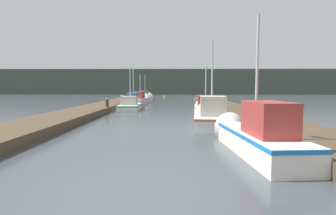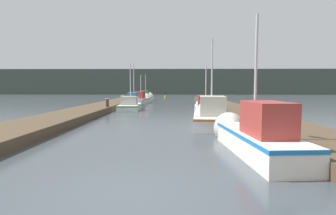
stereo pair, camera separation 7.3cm
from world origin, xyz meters
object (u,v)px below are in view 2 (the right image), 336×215
(mooring_piling_0, at_px, (107,105))
(fishing_boat_1, at_px, (211,115))
(fishing_boat_6, at_px, (146,98))
(mooring_piling_2, at_px, (270,128))
(channel_buoy, at_px, (165,97))
(fishing_boat_2, at_px, (205,108))
(fishing_boat_3, at_px, (131,105))
(mooring_piling_1, at_px, (122,101))
(fishing_boat_0, at_px, (254,135))
(fishing_boat_4, at_px, (134,102))
(mooring_piling_3, at_px, (256,122))
(fishing_boat_5, at_px, (141,99))

(mooring_piling_0, bearing_deg, fishing_boat_1, -42.03)
(fishing_boat_6, bearing_deg, mooring_piling_2, -72.37)
(fishing_boat_6, distance_m, channel_buoy, 9.60)
(fishing_boat_2, height_order, fishing_boat_3, fishing_boat_3)
(mooring_piling_0, bearing_deg, channel_buoy, 81.86)
(mooring_piling_1, distance_m, channel_buoy, 20.98)
(fishing_boat_0, distance_m, fishing_boat_3, 16.33)
(mooring_piling_2, relative_size, channel_buoy, 1.09)
(fishing_boat_4, height_order, mooring_piling_2, fishing_boat_4)
(fishing_boat_3, relative_size, channel_buoy, 5.49)
(fishing_boat_2, bearing_deg, channel_buoy, 101.22)
(fishing_boat_0, bearing_deg, mooring_piling_2, 49.43)
(fishing_boat_0, distance_m, mooring_piling_1, 19.55)
(fishing_boat_0, bearing_deg, fishing_boat_4, 104.22)
(fishing_boat_6, height_order, mooring_piling_0, fishing_boat_6)
(fishing_boat_6, height_order, channel_buoy, fishing_boat_6)
(fishing_boat_3, xyz_separation_m, channel_buoy, (2.33, 23.57, -0.22))
(mooring_piling_2, distance_m, mooring_piling_3, 1.31)
(fishing_boat_4, xyz_separation_m, mooring_piling_3, (7.41, -16.67, 0.15))
(fishing_boat_6, bearing_deg, mooring_piling_1, -92.95)
(fishing_boat_0, distance_m, fishing_boat_6, 30.09)
(mooring_piling_3, bearing_deg, fishing_boat_4, 113.97)
(fishing_boat_2, xyz_separation_m, fishing_boat_3, (-6.08, 3.92, -0.08))
(fishing_boat_0, height_order, mooring_piling_3, fishing_boat_0)
(fishing_boat_4, xyz_separation_m, mooring_piling_1, (-1.00, -1.26, 0.15))
(fishing_boat_5, bearing_deg, mooring_piling_3, -65.32)
(fishing_boat_3, xyz_separation_m, fishing_boat_4, (-0.35, 4.18, 0.06))
(fishing_boat_1, height_order, mooring_piling_3, fishing_boat_1)
(fishing_boat_6, bearing_deg, fishing_boat_5, -86.79)
(mooring_piling_2, bearing_deg, fishing_boat_0, -126.15)
(fishing_boat_1, xyz_separation_m, mooring_piling_0, (-7.16, 6.45, 0.07))
(fishing_boat_2, xyz_separation_m, mooring_piling_3, (0.98, -8.57, 0.13))
(mooring_piling_2, bearing_deg, fishing_boat_2, 96.08)
(fishing_boat_1, distance_m, mooring_piling_2, 4.81)
(fishing_boat_4, bearing_deg, fishing_boat_2, -53.28)
(fishing_boat_3, height_order, fishing_boat_6, fishing_boat_3)
(mooring_piling_1, bearing_deg, fishing_boat_1, -59.77)
(fishing_boat_6, xyz_separation_m, mooring_piling_2, (7.27, -28.09, 0.11))
(fishing_boat_4, relative_size, fishing_boat_6, 1.03)
(mooring_piling_3, bearing_deg, fishing_boat_6, 105.04)
(fishing_boat_6, relative_size, mooring_piling_1, 4.76)
(mooring_piling_2, relative_size, mooring_piling_3, 0.93)
(mooring_piling_0, relative_size, mooring_piling_1, 0.95)
(fishing_boat_5, bearing_deg, fishing_boat_4, -87.25)
(fishing_boat_0, height_order, fishing_boat_6, fishing_boat_0)
(fishing_boat_3, xyz_separation_m, mooring_piling_3, (7.06, -12.48, 0.21))
(mooring_piling_2, bearing_deg, fishing_boat_6, 104.50)
(fishing_boat_3, xyz_separation_m, mooring_piling_1, (-1.35, 2.93, 0.21))
(fishing_boat_1, bearing_deg, fishing_boat_3, 127.49)
(mooring_piling_0, distance_m, mooring_piling_2, 13.98)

